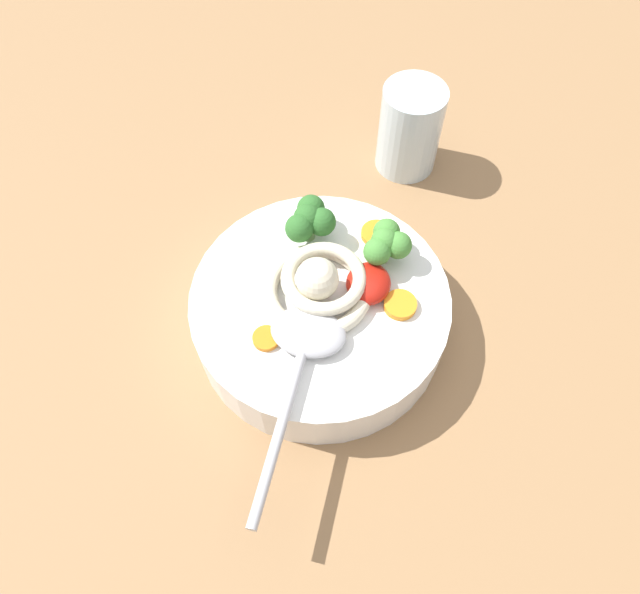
% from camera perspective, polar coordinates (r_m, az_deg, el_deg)
% --- Properties ---
extents(table_slab, '(1.24, 1.24, 0.03)m').
position_cam_1_polar(table_slab, '(0.53, 0.90, -6.83)').
color(table_slab, '#936D47').
rests_on(table_slab, ground).
extents(soup_bowl, '(0.22, 0.22, 0.05)m').
position_cam_1_polar(soup_bowl, '(0.51, 0.00, -1.40)').
color(soup_bowl, white).
rests_on(soup_bowl, table_slab).
extents(noodle_pile, '(0.10, 0.10, 0.04)m').
position_cam_1_polar(noodle_pile, '(0.48, -0.10, 1.23)').
color(noodle_pile, beige).
rests_on(noodle_pile, soup_bowl).
extents(soup_spoon, '(0.17, 0.06, 0.02)m').
position_cam_1_polar(soup_spoon, '(0.46, -1.55, -4.86)').
color(soup_spoon, '#B7B7BC').
rests_on(soup_spoon, soup_bowl).
extents(chili_sauce_dollop, '(0.04, 0.04, 0.02)m').
position_cam_1_polar(chili_sauce_dollop, '(0.49, 4.63, 1.30)').
color(chili_sauce_dollop, '#B2190F').
rests_on(chili_sauce_dollop, soup_bowl).
extents(broccoli_floret_far, '(0.04, 0.04, 0.04)m').
position_cam_1_polar(broccoli_floret_far, '(0.50, 6.36, 5.14)').
color(broccoli_floret_far, '#7A9E60').
rests_on(broccoli_floret_far, soup_bowl).
extents(broccoli_floret_center, '(0.05, 0.04, 0.04)m').
position_cam_1_polar(broccoli_floret_center, '(0.51, -0.97, 7.39)').
color(broccoli_floret_center, '#7A9E60').
rests_on(broccoli_floret_center, soup_bowl).
extents(carrot_slice_beside_chili, '(0.02, 0.02, 0.00)m').
position_cam_1_polar(carrot_slice_beside_chili, '(0.47, -5.16, -3.95)').
color(carrot_slice_beside_chili, orange).
rests_on(carrot_slice_beside_chili, soup_bowl).
extents(carrot_slice_extra_a, '(0.03, 0.03, 0.01)m').
position_cam_1_polar(carrot_slice_extra_a, '(0.53, 5.44, 6.03)').
color(carrot_slice_extra_a, orange).
rests_on(carrot_slice_extra_a, soup_bowl).
extents(carrot_slice_beside_noodles, '(0.03, 0.03, 0.01)m').
position_cam_1_polar(carrot_slice_beside_noodles, '(0.49, 7.65, -0.74)').
color(carrot_slice_beside_noodles, orange).
rests_on(carrot_slice_beside_noodles, soup_bowl).
extents(drinking_glass, '(0.06, 0.06, 0.09)m').
position_cam_1_polar(drinking_glass, '(0.63, 8.56, 15.54)').
color(drinking_glass, silver).
rests_on(drinking_glass, table_slab).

